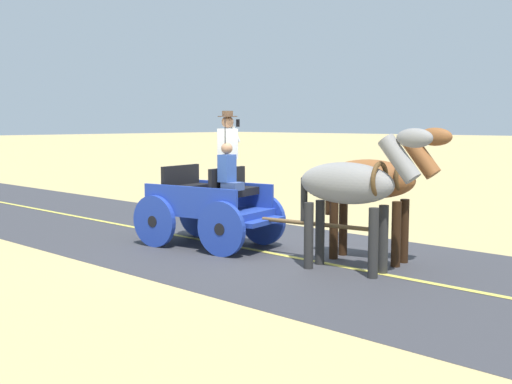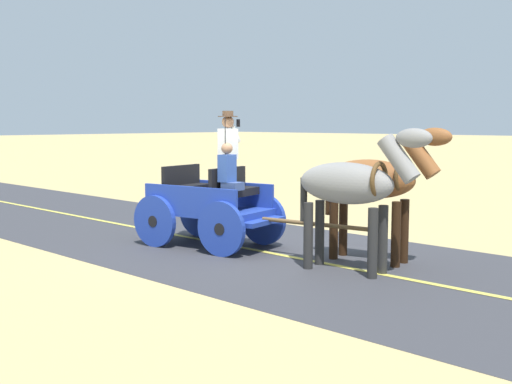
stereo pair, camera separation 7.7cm
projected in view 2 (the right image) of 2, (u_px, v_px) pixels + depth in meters
The scene contains 6 objects.
ground_plane at pixel (244, 248), 11.58m from camera, with size 200.00×200.00×0.00m, color tan.
road_surface at pixel (244, 248), 11.58m from camera, with size 5.25×160.00×0.01m, color #38383D.
road_centre_stripe at pixel (244, 248), 11.58m from camera, with size 0.12×160.00×0.00m, color #DBCC4C.
horse_drawn_carriage at pixel (213, 203), 11.71m from camera, with size 1.79×4.51×2.50m.
horse_near_side at pixel (376, 182), 10.33m from camera, with size 0.82×2.15×2.21m.
horse_off_side at pixel (352, 187), 9.60m from camera, with size 0.78×2.15×2.21m.
Camera 2 is at (8.12, 8.01, 2.30)m, focal length 44.50 mm.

